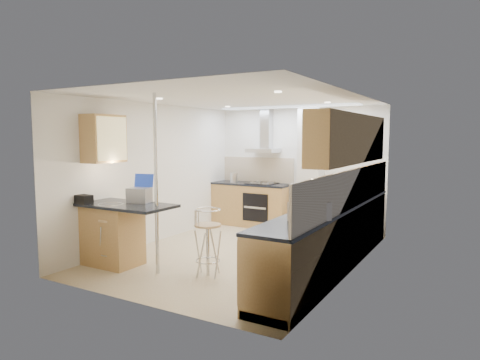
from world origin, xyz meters
The scene contains 16 objects.
ground centered at (0.00, 0.00, 0.00)m, with size 4.80×4.80×0.00m, color tan.
room_shell centered at (0.32, 0.38, 1.54)m, with size 3.64×4.84×2.51m.
right_counter centered at (1.50, 0.00, 0.46)m, with size 0.63×4.40×0.92m.
back_counter centered at (-0.95, 2.10, 0.46)m, with size 1.70×0.63×0.92m.
peninsula centered at (-1.12, -1.45, 0.48)m, with size 1.47×0.72×0.94m.
microwave centered at (1.41, 0.23, 1.06)m, with size 0.49×0.33×0.27m, color silver.
laptop centered at (-1.04, -1.24, 1.05)m, with size 0.32×0.24×0.22m, color #999BA0.
bag centered at (-1.66, -1.73, 1.00)m, with size 0.23×0.17×0.13m, color black.
bar_stool_near centered at (-1.29, -1.57, 0.48)m, with size 0.39×0.39×0.95m, color tan, non-canonical shape.
bar_stool_end centered at (0.13, -1.18, 0.47)m, with size 0.38×0.38×0.94m, color tan, non-canonical shape.
jar_a centered at (1.56, 0.91, 1.02)m, with size 0.12×0.12×0.19m, color beige.
jar_b centered at (1.50, 1.36, 0.99)m, with size 0.11×0.11×0.14m, color beige.
jar_c centered at (1.52, -0.13, 1.03)m, with size 0.14×0.14×0.22m, color #B2AC8E.
jar_d centered at (1.47, -1.12, 1.00)m, with size 0.10×0.10×0.15m, color silver.
bread_bin centered at (1.61, -1.20, 1.03)m, with size 0.33×0.42×0.22m, color beige.
kettle centered at (-1.35, 2.02, 1.03)m, with size 0.16×0.16×0.21m, color silver.
Camera 1 is at (3.38, -5.93, 1.91)m, focal length 32.00 mm.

